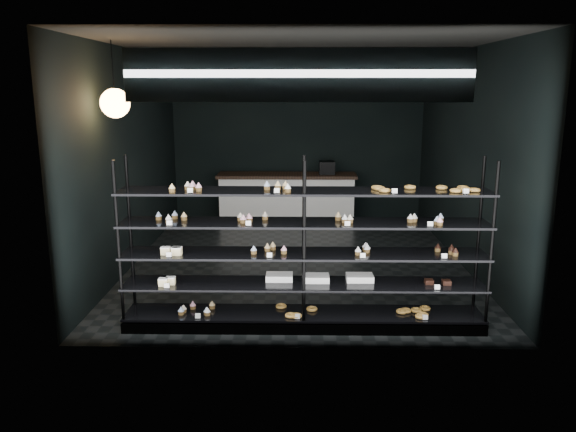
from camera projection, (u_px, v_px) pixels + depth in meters
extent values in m
cube|color=black|center=(297.00, 260.00, 8.74)|extent=(5.00, 6.00, 0.01)
cube|color=black|center=(298.00, 47.00, 8.02)|extent=(5.00, 6.00, 0.01)
cube|color=black|center=(298.00, 140.00, 11.31)|extent=(5.00, 0.01, 3.20)
cube|color=black|center=(298.00, 197.00, 5.46)|extent=(5.00, 0.01, 3.20)
cube|color=black|center=(132.00, 158.00, 8.42)|extent=(0.01, 6.00, 3.20)
cube|color=black|center=(466.00, 159.00, 8.34)|extent=(0.01, 6.00, 3.20)
cube|color=black|center=(303.00, 321.00, 6.34)|extent=(4.00, 0.50, 0.12)
cylinder|color=black|center=(119.00, 247.00, 5.95)|extent=(0.04, 0.04, 1.85)
cylinder|color=black|center=(131.00, 236.00, 6.38)|extent=(0.04, 0.04, 1.85)
cylinder|color=black|center=(304.00, 248.00, 5.92)|extent=(0.04, 0.04, 1.85)
cylinder|color=black|center=(304.00, 237.00, 6.35)|extent=(0.04, 0.04, 1.85)
cylinder|color=black|center=(492.00, 249.00, 5.89)|extent=(0.04, 0.04, 1.85)
cylinder|color=black|center=(478.00, 238.00, 6.32)|extent=(0.04, 0.04, 1.85)
cube|color=black|center=(303.00, 313.00, 6.32)|extent=(4.00, 0.50, 0.03)
cube|color=black|center=(304.00, 284.00, 6.24)|extent=(4.00, 0.50, 0.02)
cube|color=black|center=(304.00, 254.00, 6.16)|extent=(4.00, 0.50, 0.02)
cube|color=black|center=(304.00, 223.00, 6.08)|extent=(4.00, 0.50, 0.02)
cube|color=black|center=(304.00, 191.00, 6.01)|extent=(4.00, 0.50, 0.02)
cube|color=white|center=(187.00, 191.00, 5.84)|extent=(0.06, 0.04, 0.06)
cube|color=white|center=(278.00, 191.00, 5.83)|extent=(0.05, 0.04, 0.06)
cube|color=white|center=(396.00, 191.00, 5.81)|extent=(0.06, 0.04, 0.06)
cube|color=white|center=(464.00, 191.00, 5.80)|extent=(0.06, 0.04, 0.06)
cube|color=white|center=(166.00, 223.00, 5.92)|extent=(0.06, 0.04, 0.06)
cube|color=white|center=(253.00, 223.00, 5.91)|extent=(0.05, 0.04, 0.06)
cube|color=white|center=(351.00, 224.00, 5.89)|extent=(0.05, 0.04, 0.06)
cube|color=white|center=(429.00, 224.00, 5.88)|extent=(0.06, 0.04, 0.06)
cube|color=white|center=(168.00, 255.00, 6.00)|extent=(0.06, 0.04, 0.06)
cube|color=white|center=(268.00, 255.00, 5.99)|extent=(0.06, 0.04, 0.06)
cube|color=white|center=(367.00, 256.00, 5.97)|extent=(0.05, 0.04, 0.06)
cube|color=white|center=(445.00, 256.00, 5.96)|extent=(0.06, 0.04, 0.06)
cube|color=white|center=(163.00, 286.00, 6.08)|extent=(0.06, 0.04, 0.06)
cube|color=white|center=(441.00, 287.00, 6.04)|extent=(0.06, 0.04, 0.06)
cube|color=white|center=(195.00, 316.00, 6.16)|extent=(0.06, 0.04, 0.06)
cube|color=white|center=(301.00, 317.00, 6.14)|extent=(0.05, 0.04, 0.06)
cube|color=white|center=(425.00, 317.00, 6.12)|extent=(0.06, 0.04, 0.06)
cube|color=#0D1A42|center=(299.00, 75.00, 5.28)|extent=(3.20, 0.04, 0.45)
cube|color=white|center=(299.00, 75.00, 5.26)|extent=(3.30, 0.02, 0.50)
cylinder|color=black|center=(112.00, 64.00, 6.62)|extent=(0.01, 0.01, 0.56)
sphere|color=#FFA959|center=(115.00, 103.00, 6.72)|extent=(0.35, 0.35, 0.35)
cube|color=white|center=(287.00, 200.00, 11.08)|extent=(2.60, 0.60, 0.92)
cube|color=black|center=(287.00, 175.00, 10.97)|extent=(2.70, 0.65, 0.06)
cube|color=black|center=(327.00, 168.00, 10.92)|extent=(0.30, 0.30, 0.25)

